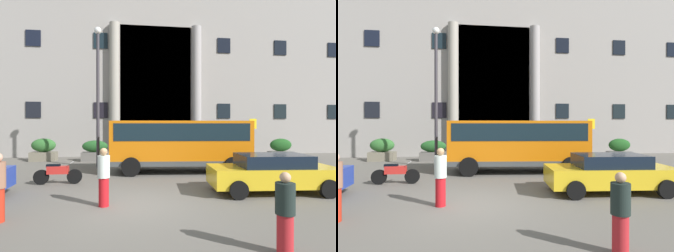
{
  "view_description": "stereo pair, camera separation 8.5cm",
  "coord_description": "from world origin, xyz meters",
  "views": [
    {
      "loc": [
        -0.05,
        -8.2,
        2.43
      ],
      "look_at": [
        1.86,
        6.31,
        2.36
      ],
      "focal_mm": 29.02,
      "sensor_mm": 36.0,
      "label": 1
    },
    {
      "loc": [
        0.03,
        -8.21,
        2.43
      ],
      "look_at": [
        1.86,
        6.31,
        2.36
      ],
      "focal_mm": 29.02,
      "sensor_mm": 36.0,
      "label": 2
    }
  ],
  "objects": [
    {
      "name": "orange_minibus",
      "position": [
        2.4,
        5.5,
        1.58
      ],
      "size": [
        7.07,
        3.05,
        2.62
      ],
      "rotation": [
        0.0,
        0.0,
        -0.09
      ],
      "color": "orange",
      "rests_on": "ground_plane"
    },
    {
      "name": "scooter_by_planter",
      "position": [
        7.1,
        3.07,
        0.45
      ],
      "size": [
        1.86,
        0.72,
        0.89
      ],
      "rotation": [
        0.0,
        0.0,
        0.27
      ],
      "color": "black",
      "rests_on": "ground_plane"
    },
    {
      "name": "ground_plane",
      "position": [
        0.0,
        0.0,
        -0.06
      ],
      "size": [
        80.0,
        64.0,
        0.12
      ],
      "primitive_type": "cube",
      "color": "#5F5A53"
    },
    {
      "name": "pedestrian_man_crossing",
      "position": [
        -0.9,
        0.03,
        0.88
      ],
      "size": [
        0.36,
        0.36,
        1.74
      ],
      "rotation": [
        0.0,
        0.0,
        0.93
      ],
      "color": "red",
      "rests_on": "ground_plane"
    },
    {
      "name": "lamppost_plaza_centre",
      "position": [
        -1.98,
        7.56,
        4.61
      ],
      "size": [
        0.4,
        0.4,
        7.95
      ],
      "color": "#343137",
      "rests_on": "ground_plane"
    },
    {
      "name": "parked_hatchback_near",
      "position": [
        4.94,
        0.97,
        0.71
      ],
      "size": [
        4.59,
        2.25,
        1.37
      ],
      "rotation": [
        0.0,
        0.0,
        -0.07
      ],
      "color": "gold",
      "rests_on": "ground_plane"
    },
    {
      "name": "hedge_planter_entrance_left",
      "position": [
        -2.52,
        10.38,
        0.66
      ],
      "size": [
        1.75,
        0.7,
        1.38
      ],
      "color": "#64615B",
      "rests_on": "ground_plane"
    },
    {
      "name": "pedestrian_woman_dark_dress",
      "position": [
        2.78,
        -3.47,
        0.77
      ],
      "size": [
        0.36,
        0.36,
        1.55
      ],
      "rotation": [
        0.0,
        0.0,
        5.89
      ],
      "color": "#AF2025",
      "rests_on": "ground_plane"
    },
    {
      "name": "bus_stop_sign",
      "position": [
        7.11,
        7.23,
        1.71
      ],
      "size": [
        0.44,
        0.08,
        2.78
      ],
      "color": "#929C16",
      "rests_on": "ground_plane"
    },
    {
      "name": "hedge_planter_east",
      "position": [
        10.71,
        10.35,
        0.68
      ],
      "size": [
        1.72,
        0.73,
        1.41
      ],
      "color": "slate",
      "rests_on": "ground_plane"
    },
    {
      "name": "hedge_planter_far_west",
      "position": [
        6.42,
        10.2,
        0.65
      ],
      "size": [
        2.09,
        0.89,
        1.35
      ],
      "color": "gray",
      "rests_on": "ground_plane"
    },
    {
      "name": "office_building_facade",
      "position": [
        0.01,
        17.48,
        8.02
      ],
      "size": [
        42.58,
        9.64,
        16.04
      ],
      "color": "gray",
      "rests_on": "ground_plane"
    },
    {
      "name": "motorcycle_far_end",
      "position": [
        -3.1,
        3.34,
        0.45
      ],
      "size": [
        1.91,
        0.55,
        0.89
      ],
      "rotation": [
        0.0,
        0.0,
        -0.01
      ],
      "color": "black",
      "rests_on": "ground_plane"
    },
    {
      "name": "hedge_planter_west",
      "position": [
        -5.94,
        10.86,
        0.72
      ],
      "size": [
        1.64,
        0.85,
        1.5
      ],
      "color": "#706957",
      "rests_on": "ground_plane"
    }
  ]
}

